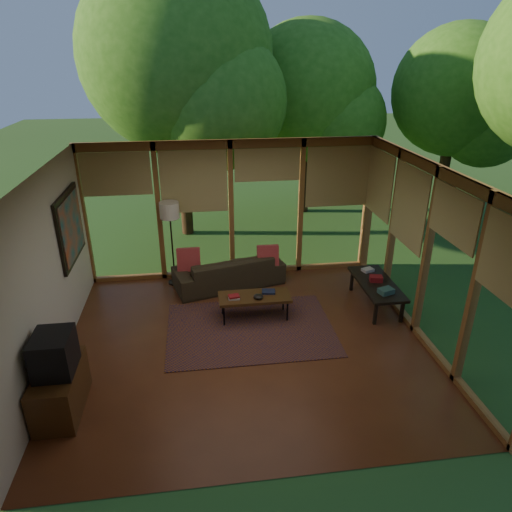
{
  "coord_description": "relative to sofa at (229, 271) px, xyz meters",
  "views": [
    {
      "loc": [
        -0.66,
        -5.89,
        4.14
      ],
      "look_at": [
        0.24,
        0.7,
        1.16
      ],
      "focal_mm": 32.0,
      "sensor_mm": 36.0,
      "label": 1
    }
  ],
  "objects": [
    {
      "name": "floor",
      "position": [
        0.11,
        -2.0,
        -0.3
      ],
      "size": [
        5.5,
        5.5,
        0.0
      ],
      "primitive_type": "plane",
      "color": "brown",
      "rests_on": "ground"
    },
    {
      "name": "ceiling",
      "position": [
        0.11,
        -2.0,
        2.4
      ],
      "size": [
        5.5,
        5.5,
        0.0
      ],
      "primitive_type": "plane",
      "rotation": [
        3.14,
        0.0,
        0.0
      ],
      "color": "silver",
      "rests_on": "ground"
    },
    {
      "name": "wall_left",
      "position": [
        -2.64,
        -2.0,
        1.05
      ],
      "size": [
        0.04,
        5.0,
        2.7
      ],
      "primitive_type": "cube",
      "color": "beige",
      "rests_on": "ground"
    },
    {
      "name": "wall_front",
      "position": [
        0.11,
        -4.5,
        1.05
      ],
      "size": [
        5.5,
        0.04,
        2.7
      ],
      "primitive_type": "cube",
      "color": "beige",
      "rests_on": "ground"
    },
    {
      "name": "window_wall_back",
      "position": [
        0.11,
        0.5,
        1.05
      ],
      "size": [
        5.5,
        0.12,
        2.7
      ],
      "primitive_type": "cube",
      "color": "#95612E",
      "rests_on": "ground"
    },
    {
      "name": "window_wall_right",
      "position": [
        2.86,
        -2.0,
        1.05
      ],
      "size": [
        0.12,
        5.0,
        2.7
      ],
      "primitive_type": "cube",
      "color": "#95612E",
      "rests_on": "ground"
    },
    {
      "name": "exterior_lawn",
      "position": [
        8.11,
        6.0,
        -0.31
      ],
      "size": [
        40.0,
        40.0,
        0.0
      ],
      "primitive_type": "plane",
      "color": "#2F5B22",
      "rests_on": "ground"
    },
    {
      "name": "tree_nw",
      "position": [
        -0.8,
        3.01,
        3.75
      ],
      "size": [
        4.2,
        4.2,
        6.16
      ],
      "color": "#3C2816",
      "rests_on": "ground"
    },
    {
      "name": "tree_ne",
      "position": [
        2.46,
        4.37,
        2.9
      ],
      "size": [
        3.53,
        3.53,
        4.98
      ],
      "color": "#3C2816",
      "rests_on": "ground"
    },
    {
      "name": "tree_far",
      "position": [
        6.12,
        3.49,
        2.94
      ],
      "size": [
        3.23,
        3.23,
        4.87
      ],
      "color": "#3C2816",
      "rests_on": "ground"
    },
    {
      "name": "rug",
      "position": [
        0.21,
        -1.62,
        -0.3
      ],
      "size": [
        2.69,
        1.9,
        0.01
      ],
      "primitive_type": "cube",
      "color": "brown",
      "rests_on": "floor"
    },
    {
      "name": "sofa",
      "position": [
        0.0,
        0.0,
        0.0
      ],
      "size": [
        2.21,
        1.31,
        0.6
      ],
      "primitive_type": "imported",
      "rotation": [
        0.0,
        0.0,
        3.4
      ],
      "color": "#342A1A",
      "rests_on": "floor"
    },
    {
      "name": "pillow_left",
      "position": [
        -0.75,
        -0.05,
        0.29
      ],
      "size": [
        0.43,
        0.23,
        0.45
      ],
      "primitive_type": "cube",
      "rotation": [
        -0.21,
        0.0,
        0.0
      ],
      "color": "maroon",
      "rests_on": "sofa"
    },
    {
      "name": "pillow_right",
      "position": [
        0.75,
        -0.05,
        0.28
      ],
      "size": [
        0.41,
        0.22,
        0.43
      ],
      "primitive_type": "cube",
      "rotation": [
        -0.21,
        0.0,
        0.0
      ],
      "color": "maroon",
      "rests_on": "sofa"
    },
    {
      "name": "ct_book_lower",
      "position": [
        -0.02,
        -1.32,
        0.14
      ],
      "size": [
        0.19,
        0.14,
        0.03
      ],
      "primitive_type": "cube",
      "rotation": [
        0.0,
        0.0,
        0.01
      ],
      "color": "#B9B0A8",
      "rests_on": "coffee_table"
    },
    {
      "name": "ct_book_upper",
      "position": [
        -0.02,
        -1.32,
        0.17
      ],
      "size": [
        0.19,
        0.16,
        0.03
      ],
      "primitive_type": "cube",
      "rotation": [
        0.0,
        0.0,
        0.14
      ],
      "color": "maroon",
      "rests_on": "coffee_table"
    },
    {
      "name": "ct_book_side",
      "position": [
        0.58,
        -1.19,
        0.14
      ],
      "size": [
        0.25,
        0.2,
        0.03
      ],
      "primitive_type": "cube",
      "rotation": [
        0.0,
        0.0,
        -0.15
      ],
      "color": "black",
      "rests_on": "coffee_table"
    },
    {
      "name": "ct_bowl",
      "position": [
        0.38,
        -1.37,
        0.16
      ],
      "size": [
        0.16,
        0.16,
        0.07
      ],
      "primitive_type": "ellipsoid",
      "color": "black",
      "rests_on": "coffee_table"
    },
    {
      "name": "media_cabinet",
      "position": [
        -2.36,
        -3.11,
        -0.0
      ],
      "size": [
        0.5,
        1.0,
        0.6
      ],
      "primitive_type": "cube",
      "color": "#4A2C14",
      "rests_on": "floor"
    },
    {
      "name": "television",
      "position": [
        -2.34,
        -3.11,
        0.55
      ],
      "size": [
        0.45,
        0.55,
        0.5
      ],
      "primitive_type": "cube",
      "color": "black",
      "rests_on": "media_cabinet"
    },
    {
      "name": "console_book_a",
      "position": [
        2.51,
        -1.54,
        0.2
      ],
      "size": [
        0.28,
        0.24,
        0.09
      ],
      "primitive_type": "cube",
      "rotation": [
        0.0,
        0.0,
        0.31
      ],
      "color": "#30544E",
      "rests_on": "side_console"
    },
    {
      "name": "console_book_b",
      "position": [
        2.51,
        -1.09,
        0.2
      ],
      "size": [
        0.24,
        0.2,
        0.1
      ],
      "primitive_type": "cube",
      "rotation": [
        0.0,
        0.0,
        -0.2
      ],
      "color": "maroon",
      "rests_on": "side_console"
    },
    {
      "name": "console_book_c",
      "position": [
        2.51,
        -0.69,
        0.18
      ],
      "size": [
        0.24,
        0.2,
        0.05
      ],
      "primitive_type": "cube",
      "rotation": [
        0.0,
        0.0,
        0.33
      ],
      "color": "#B9B0A8",
      "rests_on": "side_console"
    },
    {
      "name": "floor_lamp",
      "position": [
        -1.05,
        0.22,
        1.1
      ],
      "size": [
        0.36,
        0.36,
        1.65
      ],
      "color": "black",
      "rests_on": "floor"
    },
    {
      "name": "coffee_table",
      "position": [
        0.33,
        -1.27,
        0.09
      ],
      "size": [
        1.2,
        0.5,
        0.43
      ],
      "color": "#4A2C14",
      "rests_on": "floor"
    },
    {
      "name": "side_console",
      "position": [
        2.51,
        -1.14,
        0.11
      ],
      "size": [
        0.6,
        1.4,
        0.46
      ],
      "color": "black",
      "rests_on": "floor"
    },
    {
      "name": "wall_painting",
      "position": [
        -2.6,
        -0.6,
        1.25
      ],
      "size": [
        0.06,
        1.35,
        1.15
      ],
      "color": "black",
      "rests_on": "wall_left"
    }
  ]
}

